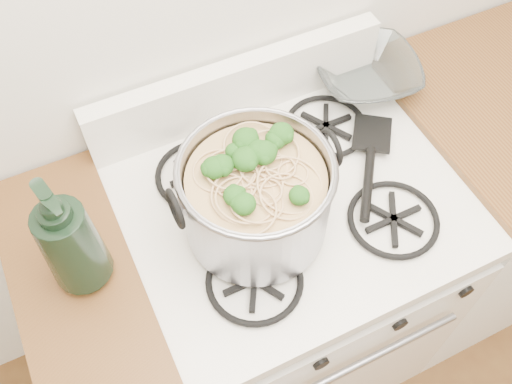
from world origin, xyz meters
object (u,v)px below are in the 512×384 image
(stock_pot, at_px, (256,198))
(bottle, at_px, (67,236))
(gas_range, at_px, (285,287))
(spatula, at_px, (373,132))
(glass_bowl, at_px, (365,78))

(stock_pot, height_order, bottle, bottle)
(gas_range, bearing_deg, bottle, 178.32)
(gas_range, xyz_separation_m, spatula, (0.25, 0.07, 0.50))
(spatula, bearing_deg, bottle, -139.11)
(stock_pot, distance_m, bottle, 0.37)
(gas_range, relative_size, spatula, 2.98)
(gas_range, distance_m, bottle, 0.80)
(spatula, bearing_deg, glass_bowl, 99.91)
(gas_range, distance_m, spatula, 0.56)
(spatula, height_order, glass_bowl, glass_bowl)
(stock_pot, relative_size, spatula, 1.11)
(stock_pot, bearing_deg, glass_bowl, 31.01)
(stock_pot, bearing_deg, gas_range, 15.39)
(glass_bowl, bearing_deg, gas_range, -144.60)
(gas_range, height_order, spatula, spatula)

